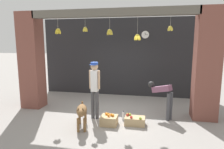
# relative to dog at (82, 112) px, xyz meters

# --- Properties ---
(ground_plane) EXTENTS (60.00, 60.00, 0.00)m
(ground_plane) POSITION_rel_dog_xyz_m (0.53, 1.13, -0.48)
(ground_plane) COLOR gray
(shop_back_wall) EXTENTS (7.04, 0.12, 3.32)m
(shop_back_wall) POSITION_rel_dog_xyz_m (0.53, 3.68, 1.18)
(shop_back_wall) COLOR #232326
(shop_back_wall) RESTS_ON ground_plane
(shop_pillar_left) EXTENTS (0.70, 0.60, 3.32)m
(shop_pillar_left) POSITION_rel_dog_xyz_m (-2.34, 1.43, 1.18)
(shop_pillar_left) COLOR brown
(shop_pillar_left) RESTS_ON ground_plane
(shop_pillar_right) EXTENTS (0.70, 0.60, 3.32)m
(shop_pillar_right) POSITION_rel_dog_xyz_m (3.40, 1.43, 1.18)
(shop_pillar_right) COLOR brown
(shop_pillar_right) RESTS_ON ground_plane
(storefront_awning) EXTENTS (5.14, 0.29, 0.97)m
(storefront_awning) POSITION_rel_dog_xyz_m (0.53, 1.25, 2.68)
(storefront_awning) COLOR #5B564C
(dog) EXTENTS (0.46, 0.99, 0.70)m
(dog) POSITION_rel_dog_xyz_m (0.00, 0.00, 0.00)
(dog) COLOR brown
(dog) RESTS_ON ground_plane
(shopkeeper) EXTENTS (0.34, 0.29, 1.74)m
(shopkeeper) POSITION_rel_dog_xyz_m (0.14, 0.77, 0.56)
(shopkeeper) COLOR #424247
(shopkeeper) RESTS_ON ground_plane
(worker_stooping) EXTENTS (0.75, 0.59, 1.09)m
(worker_stooping) POSITION_rel_dog_xyz_m (2.17, 1.23, 0.25)
(worker_stooping) COLOR #424247
(worker_stooping) RESTS_ON ground_plane
(fruit_crate_oranges) EXTENTS (0.46, 0.41, 0.33)m
(fruit_crate_oranges) POSITION_rel_dog_xyz_m (0.67, 0.38, -0.34)
(fruit_crate_oranges) COLOR tan
(fruit_crate_oranges) RESTS_ON ground_plane
(fruit_crate_apples) EXTENTS (0.57, 0.36, 0.29)m
(fruit_crate_apples) POSITION_rel_dog_xyz_m (1.38, 0.53, -0.36)
(fruit_crate_apples) COLOR tan
(fruit_crate_apples) RESTS_ON ground_plane
(water_bottle) EXTENTS (0.07, 0.07, 0.28)m
(water_bottle) POSITION_rel_dog_xyz_m (1.01, 0.81, -0.34)
(water_bottle) COLOR silver
(water_bottle) RESTS_ON ground_plane
(wall_clock) EXTENTS (0.33, 0.03, 0.33)m
(wall_clock) POSITION_rel_dog_xyz_m (1.50, 3.60, 2.14)
(wall_clock) COLOR black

